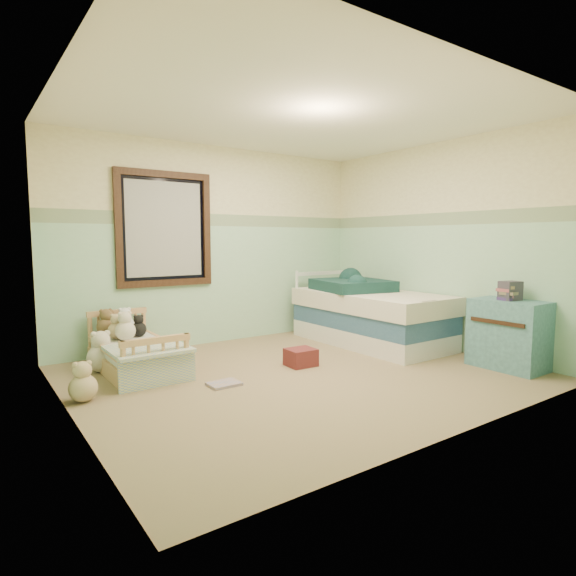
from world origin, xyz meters
TOP-DOWN VIEW (x-y plane):
  - floor at (0.00, 0.00)m, footprint 4.20×3.60m
  - ceiling at (0.00, 0.00)m, footprint 4.20×3.60m
  - wall_back at (0.00, 1.80)m, footprint 4.20×0.04m
  - wall_front at (0.00, -1.80)m, footprint 4.20×0.04m
  - wall_left at (-2.10, 0.00)m, footprint 0.04×3.60m
  - wall_right at (2.10, 0.00)m, footprint 0.04×3.60m
  - wainscot_mint at (0.00, 1.79)m, footprint 4.20×0.01m
  - border_strip at (0.00, 1.79)m, footprint 4.20×0.01m
  - window_frame at (-0.70, 1.76)m, footprint 1.16×0.06m
  - window_blinds at (-0.70, 1.77)m, footprint 0.92×0.01m
  - toddler_bed_frame at (-1.31, 1.05)m, footprint 0.65×1.29m
  - toddler_mattress at (-1.31, 1.05)m, footprint 0.59×1.24m
  - patchwork_quilt at (-1.31, 0.65)m, footprint 0.70×0.65m
  - plush_bed_brown at (-1.46, 1.55)m, footprint 0.20×0.20m
  - plush_bed_white at (-1.26, 1.55)m, footprint 0.20×0.20m
  - plush_bed_tan at (-1.41, 1.33)m, footprint 0.18×0.18m
  - plush_bed_dark at (-1.18, 1.33)m, footprint 0.16×0.16m
  - plush_floor_cream at (-1.61, 1.20)m, footprint 0.28×0.28m
  - plush_floor_tan at (-1.95, 0.37)m, footprint 0.23×0.23m
  - twin_bed_frame at (1.55, 0.57)m, footprint 1.00×1.99m
  - twin_boxspring at (1.55, 0.57)m, footprint 1.00×1.99m
  - twin_mattress at (1.55, 0.57)m, footprint 1.04×2.03m
  - teal_blanket at (1.50, 0.87)m, footprint 1.00×1.04m
  - dresser at (1.87, -1.08)m, footprint 0.44×0.71m
  - book_stack at (1.87, -1.08)m, footprint 0.22×0.19m
  - red_pillow at (0.17, 0.22)m, footprint 0.30×0.27m
  - floor_book at (-0.81, 0.09)m, footprint 0.28×0.22m
  - extra_plush_0 at (-1.33, 1.47)m, footprint 0.16×0.16m
  - extra_plush_1 at (-1.45, 1.54)m, footprint 0.19×0.19m
  - extra_plush_2 at (-1.36, 1.20)m, footprint 0.21×0.21m

SIDE VIEW (x-z plane):
  - floor at x=0.00m, z-range -0.02..0.00m
  - floor_book at x=-0.81m, z-range 0.00..0.03m
  - toddler_bed_frame at x=-1.31m, z-range 0.00..0.17m
  - red_pillow at x=0.17m, z-range 0.00..0.18m
  - twin_bed_frame at x=1.55m, z-range 0.00..0.22m
  - plush_floor_tan at x=-1.95m, z-range 0.00..0.23m
  - plush_floor_cream at x=-1.61m, z-range 0.00..0.28m
  - toddler_mattress at x=-1.31m, z-range 0.17..0.29m
  - patchwork_quilt at x=-1.31m, z-range 0.29..0.32m
  - twin_boxspring at x=1.55m, z-range 0.22..0.44m
  - dresser at x=1.87m, z-range 0.00..0.71m
  - plush_bed_dark at x=-1.18m, z-range 0.29..0.45m
  - extra_plush_0 at x=-1.33m, z-range 0.29..0.45m
  - plush_bed_tan at x=-1.41m, z-range 0.29..0.47m
  - extra_plush_1 at x=-1.45m, z-range 0.29..0.48m
  - plush_bed_white at x=-1.26m, z-range 0.29..0.49m
  - plush_bed_brown at x=-1.46m, z-range 0.29..0.49m
  - extra_plush_2 at x=-1.36m, z-range 0.29..0.49m
  - twin_mattress at x=1.55m, z-range 0.44..0.66m
  - teal_blanket at x=1.50m, z-range 0.66..0.80m
  - wainscot_mint at x=0.00m, z-range 0.00..1.50m
  - book_stack at x=1.87m, z-range 0.71..0.90m
  - wall_back at x=0.00m, z-range 0.00..2.50m
  - wall_front at x=0.00m, z-range 0.00..2.50m
  - wall_left at x=-2.10m, z-range 0.00..2.50m
  - wall_right at x=2.10m, z-range 0.00..2.50m
  - window_blinds at x=-0.70m, z-range 0.89..2.01m
  - window_frame at x=-0.70m, z-range 0.77..2.13m
  - border_strip at x=0.00m, z-range 1.50..1.65m
  - ceiling at x=0.00m, z-range 2.50..2.52m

